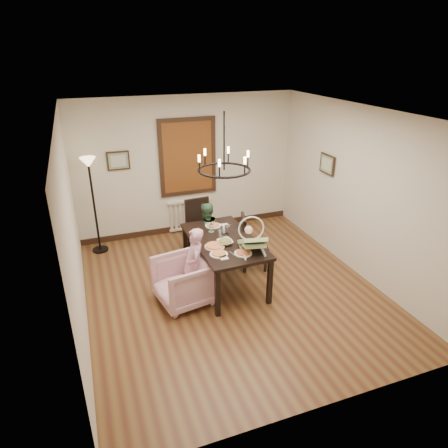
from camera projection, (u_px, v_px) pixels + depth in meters
room_shell at (224, 202)px, 6.24m from camera, size 4.51×5.00×2.81m
dining_table at (224, 244)px, 6.40m from camera, size 1.01×1.74×0.80m
chair_far at (201, 228)px, 7.39m from camera, size 0.50×0.50×1.07m
chair_right at (254, 242)px, 6.97m from camera, size 0.55×0.55×1.00m
armchair at (183, 281)px, 6.05m from camera, size 0.93×0.91×0.73m
elderly_woman at (195, 271)px, 6.06m from camera, size 0.31×0.41×1.00m
seated_man at (206, 238)px, 7.18m from camera, size 0.54×0.48×0.94m
baby_bouncer at (252, 239)px, 5.95m from camera, size 0.52×0.65×0.37m
salad_bowl at (225, 242)px, 6.20m from camera, size 0.29×0.29×0.07m
pizza_platter at (215, 246)px, 6.11m from camera, size 0.31×0.31×0.04m
drinking_glass at (220, 233)px, 6.43m from camera, size 0.07×0.07×0.14m
window_blinds at (188, 157)px, 7.96m from camera, size 1.00×0.03×1.40m
radiator at (190, 214)px, 8.48m from camera, size 0.92×0.12×0.62m
picture_back at (118, 161)px, 7.52m from camera, size 0.42×0.03×0.36m
picture_right at (327, 164)px, 7.29m from camera, size 0.03×0.42×0.36m
floor_lamp at (94, 207)px, 7.38m from camera, size 0.30×0.30×1.80m
chandelier at (224, 170)px, 5.90m from camera, size 0.80×0.80×0.04m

